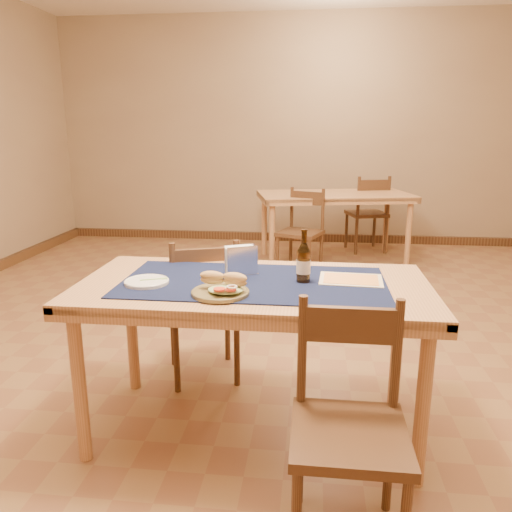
# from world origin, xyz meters

# --- Properties ---
(room) EXTENTS (6.04, 7.04, 2.84)m
(room) POSITION_xyz_m (0.00, 0.00, 1.40)
(room) COLOR brown
(room) RESTS_ON ground
(main_table) EXTENTS (1.60, 0.80, 0.75)m
(main_table) POSITION_xyz_m (0.00, -0.80, 0.67)
(main_table) COLOR tan
(main_table) RESTS_ON ground
(placemat) EXTENTS (1.20, 0.60, 0.01)m
(placemat) POSITION_xyz_m (0.00, -0.80, 0.75)
(placemat) COLOR #0F1638
(placemat) RESTS_ON main_table
(baseboard) EXTENTS (6.00, 7.00, 0.10)m
(baseboard) POSITION_xyz_m (0.00, 0.00, 0.05)
(baseboard) COLOR #4E321B
(baseboard) RESTS_ON ground
(back_table) EXTENTS (1.76, 1.15, 0.75)m
(back_table) POSITION_xyz_m (0.49, 2.53, 0.67)
(back_table) COLOR tan
(back_table) RESTS_ON ground
(chair_main_far) EXTENTS (0.50, 0.50, 0.86)m
(chair_main_far) POSITION_xyz_m (-0.35, -0.32, 0.45)
(chair_main_far) COLOR #4E321B
(chair_main_far) RESTS_ON ground
(chair_main_near) EXTENTS (0.40, 0.40, 0.86)m
(chair_main_near) POSITION_xyz_m (0.41, -1.41, 0.45)
(chair_main_near) COLOR #4E321B
(chair_main_near) RESTS_ON ground
(chair_back_near) EXTENTS (0.51, 0.51, 0.85)m
(chair_back_near) POSITION_xyz_m (0.16, 1.97, 0.44)
(chair_back_near) COLOR #4E321B
(chair_back_near) RESTS_ON ground
(chair_back_far) EXTENTS (0.51, 0.51, 0.91)m
(chair_back_far) POSITION_xyz_m (0.91, 2.99, 0.47)
(chair_back_far) COLOR #4E321B
(chair_back_far) RESTS_ON ground
(sandwich_plate) EXTENTS (0.25, 0.25, 0.09)m
(sandwich_plate) POSITION_xyz_m (-0.11, -1.00, 0.78)
(sandwich_plate) COLOR brown
(sandwich_plate) RESTS_ON placemat
(side_plate) EXTENTS (0.20, 0.20, 0.02)m
(side_plate) POSITION_xyz_m (-0.48, -0.89, 0.76)
(side_plate) COLOR white
(side_plate) RESTS_ON placemat
(fork) EXTENTS (0.12, 0.06, 0.00)m
(fork) POSITION_xyz_m (-0.44, -0.86, 0.77)
(fork) COLOR #97C96E
(fork) RESTS_ON side_plate
(beer_bottle) EXTENTS (0.06, 0.06, 0.24)m
(beer_bottle) POSITION_xyz_m (0.23, -0.78, 0.85)
(beer_bottle) COLOR #4F2E0E
(beer_bottle) RESTS_ON placemat
(napkin_holder) EXTENTS (0.17, 0.12, 0.14)m
(napkin_holder) POSITION_xyz_m (-0.07, -0.70, 0.82)
(napkin_holder) COLOR silver
(napkin_holder) RESTS_ON placemat
(menu_card) EXTENTS (0.30, 0.23, 0.01)m
(menu_card) POSITION_xyz_m (0.44, -0.73, 0.76)
(menu_card) COLOR beige
(menu_card) RESTS_ON placemat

